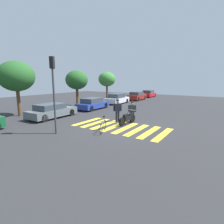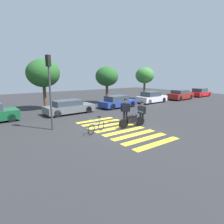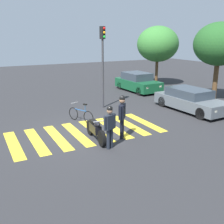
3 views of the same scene
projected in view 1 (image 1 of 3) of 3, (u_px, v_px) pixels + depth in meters
name	position (u px, v px, depth m)	size (l,w,h in m)	color
ground_plane	(120.00, 127.00, 12.79)	(60.00, 60.00, 0.00)	#2B2B2D
police_motorcycle	(127.00, 118.00, 13.56)	(2.09, 0.62, 1.04)	black
leaning_bicycle	(103.00, 126.00, 11.63)	(1.60, 0.75, 0.99)	black
officer_on_foot	(117.00, 108.00, 14.29)	(0.55, 0.49, 1.88)	black
officer_by_motorcycle	(132.00, 110.00, 14.39)	(0.36, 0.61, 1.72)	#1E232D
crosswalk_stripes	(120.00, 127.00, 12.79)	(3.25, 6.75, 0.01)	yellow
car_grey_coupe	(52.00, 111.00, 15.88)	(4.55, 2.01, 1.27)	black
car_blue_hatchback	(93.00, 104.00, 20.46)	(4.20, 1.97, 1.31)	black
car_white_van	(117.00, 99.00, 25.29)	(4.15, 1.97, 1.43)	black
car_maroon_wagon	(137.00, 96.00, 29.79)	(4.14, 1.97, 1.39)	black
car_red_convertible	(149.00, 94.00, 34.94)	(3.99, 1.99, 1.36)	black
traffic_light_pole	(53.00, 84.00, 10.71)	(0.36, 0.32, 4.73)	#38383D
street_tree_mid	(16.00, 76.00, 16.12)	(3.24, 3.24, 5.08)	brown
street_tree_far	(77.00, 80.00, 22.45)	(2.81, 2.81, 4.55)	brown
street_tree_end	(107.00, 79.00, 27.84)	(2.66, 2.66, 4.59)	brown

